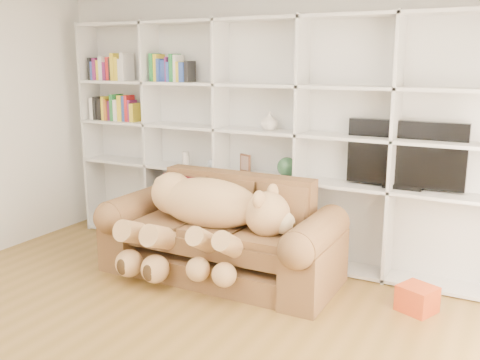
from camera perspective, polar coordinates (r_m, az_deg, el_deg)
The scene contains 13 objects.
wall_back at distance 5.50m, azimuth 3.03°, elevation 5.98°, with size 5.00×0.02×2.70m, color white.
bookshelf at distance 5.49m, azimuth 0.14°, elevation 5.52°, with size 4.43×0.35×2.40m.
sofa at distance 5.04m, azimuth -1.93°, elevation -6.32°, with size 2.19×0.95×0.92m.
teddy_bear at distance 4.85m, azimuth -3.88°, elevation -3.66°, with size 1.53×0.87×0.89m.
throw_pillow at distance 5.36m, azimuth -6.38°, elevation -1.65°, with size 0.40×0.13×0.40m, color #540E1F.
gift_box at distance 4.64m, azimuth 18.38°, elevation -11.93°, with size 0.27×0.25×0.21m, color #D0471B.
tv at distance 4.96m, azimuth 17.24°, elevation 2.53°, with size 1.03×0.18×0.61m.
picture_frame at distance 5.46m, azimuth 0.57°, elevation 1.84°, with size 0.14×0.03×0.18m, color #502E1B.
green_vase at distance 5.26m, azimuth 5.03°, elevation 1.38°, with size 0.20×0.20×0.20m, color #2C5635.
figurine_tall at distance 5.82m, azimuth -5.80°, elevation 2.26°, with size 0.08×0.08×0.16m, color beige.
figurine_short at distance 5.82m, azimuth -5.68°, elevation 2.03°, with size 0.06×0.06×0.11m, color beige.
snow_globe at distance 5.65m, azimuth -2.98°, elevation 1.75°, with size 0.10×0.10×0.10m, color silver.
shelf_vase at distance 5.27m, azimuth 3.14°, elevation 6.30°, with size 0.17×0.17×0.18m, color beige.
Camera 1 is at (2.29, -2.46, 1.99)m, focal length 40.00 mm.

